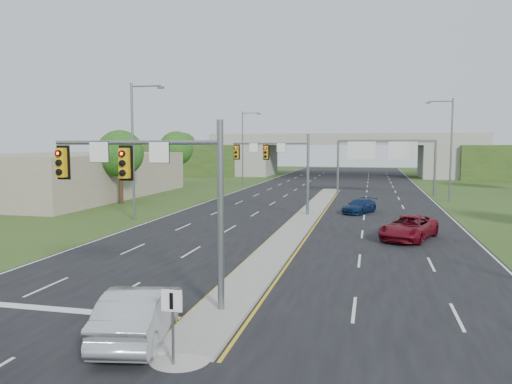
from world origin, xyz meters
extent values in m
plane|color=#2A4A1A|center=(0.00, 0.00, 0.00)|extent=(240.00, 240.00, 0.00)
cube|color=black|center=(0.00, 35.00, 0.01)|extent=(24.00, 160.00, 0.02)
cube|color=gray|center=(0.00, 23.00, 0.10)|extent=(2.00, 54.00, 0.16)
cone|color=gray|center=(0.00, -4.00, 0.10)|extent=(2.00, 2.00, 0.16)
cube|color=gold|center=(-1.15, 23.00, 0.03)|extent=(0.12, 54.00, 0.01)
cube|color=gold|center=(1.15, 23.00, 0.03)|extent=(0.12, 54.00, 0.01)
cube|color=silver|center=(-11.80, 35.00, 0.03)|extent=(0.12, 160.00, 0.01)
cube|color=silver|center=(11.80, 35.00, 0.03)|extent=(0.12, 160.00, 0.01)
cube|color=silver|center=(-6.50, -1.00, 0.03)|extent=(10.50, 0.50, 0.01)
cylinder|color=slate|center=(0.00, 0.00, 3.50)|extent=(0.24, 0.24, 7.00)
cylinder|color=slate|center=(-3.25, 0.00, 6.20)|extent=(6.50, 0.16, 0.16)
cube|color=gold|center=(-3.58, -0.25, 5.45)|extent=(0.35, 0.25, 1.10)
cube|color=gold|center=(-6.17, -0.25, 5.45)|extent=(0.35, 0.25, 1.10)
cube|color=black|center=(-3.58, -0.11, 5.45)|extent=(0.55, 0.04, 1.30)
cube|color=black|center=(-6.17, -0.11, 5.45)|extent=(0.55, 0.04, 1.30)
sphere|color=#FF0C05|center=(-3.58, -0.38, 5.80)|extent=(0.20, 0.20, 0.20)
sphere|color=#FF0C05|center=(-6.17, -0.38, 5.80)|extent=(0.20, 0.20, 0.20)
cube|color=white|center=(-4.68, -0.10, 5.85)|extent=(0.75, 0.04, 0.75)
cube|color=white|center=(-2.27, -0.10, 5.85)|extent=(0.75, 0.04, 0.75)
cylinder|color=slate|center=(0.00, 25.00, 3.50)|extent=(0.24, 0.24, 7.00)
cylinder|color=slate|center=(-3.25, 25.00, 6.20)|extent=(6.50, 0.16, 0.16)
cube|color=gold|center=(-3.58, 24.75, 5.45)|extent=(0.35, 0.25, 1.10)
cube|color=gold|center=(-6.17, 24.75, 5.45)|extent=(0.35, 0.25, 1.10)
cube|color=black|center=(-3.58, 24.89, 5.45)|extent=(0.55, 0.04, 1.30)
cube|color=black|center=(-6.17, 24.89, 5.45)|extent=(0.55, 0.04, 1.30)
sphere|color=#FF0C05|center=(-3.58, 24.62, 5.80)|extent=(0.20, 0.20, 0.20)
sphere|color=#FF0C05|center=(-6.17, 24.62, 5.80)|extent=(0.20, 0.20, 0.20)
cube|color=white|center=(-4.68, 24.90, 5.85)|extent=(0.75, 0.04, 0.75)
cube|color=white|center=(-2.27, 24.90, 5.85)|extent=(0.75, 0.04, 0.75)
cylinder|color=slate|center=(0.00, -4.50, 1.10)|extent=(0.08, 0.08, 2.20)
cube|color=white|center=(0.00, -4.55, 1.90)|extent=(0.60, 0.04, 0.60)
cube|color=black|center=(0.00, -4.58, 1.90)|extent=(0.10, 0.02, 0.45)
cylinder|color=slate|center=(1.20, 45.00, 3.30)|extent=(0.28, 0.28, 6.60)
cylinder|color=slate|center=(12.50, 45.00, 3.30)|extent=(0.28, 0.28, 6.60)
cube|color=slate|center=(6.85, 45.00, 6.50)|extent=(11.50, 0.35, 0.35)
cube|color=#0C591F|center=(4.00, 44.80, 5.40)|extent=(3.20, 0.08, 2.00)
cube|color=#0C591F|center=(8.80, 44.80, 5.40)|extent=(3.20, 0.08, 2.00)
cube|color=silver|center=(4.00, 44.75, 5.40)|extent=(3.30, 0.03, 2.10)
cube|color=silver|center=(8.80, 44.75, 5.40)|extent=(3.30, 0.03, 2.10)
cube|color=gray|center=(-17.00, 80.00, 3.00)|extent=(6.00, 12.00, 6.00)
cube|color=gray|center=(17.00, 80.00, 3.00)|extent=(6.00, 12.00, 6.00)
cube|color=#2A4A1A|center=(-30.00, 80.00, 3.00)|extent=(20.00, 14.00, 6.00)
cube|color=gray|center=(0.00, 80.00, 6.60)|extent=(50.00, 12.00, 1.20)
cube|color=gray|center=(0.00, 74.20, 7.65)|extent=(50.00, 0.40, 0.90)
cube|color=gray|center=(0.00, 85.80, 7.65)|extent=(50.00, 0.40, 0.90)
cylinder|color=slate|center=(-13.50, 20.00, 5.50)|extent=(0.20, 0.20, 11.00)
cylinder|color=slate|center=(-12.25, 20.00, 10.70)|extent=(2.50, 0.12, 0.12)
cube|color=slate|center=(-11.00, 20.00, 10.55)|extent=(0.50, 0.25, 0.18)
cylinder|color=slate|center=(-13.50, 55.00, 5.50)|extent=(0.20, 0.20, 11.00)
cylinder|color=slate|center=(-12.25, 55.00, 10.70)|extent=(2.50, 0.12, 0.12)
cube|color=slate|center=(-11.00, 55.00, 10.55)|extent=(0.50, 0.25, 0.18)
cylinder|color=slate|center=(13.50, 40.00, 5.50)|extent=(0.20, 0.20, 11.00)
cylinder|color=slate|center=(12.25, 40.00, 10.70)|extent=(2.50, 0.12, 0.12)
cube|color=slate|center=(11.00, 40.00, 10.55)|extent=(0.50, 0.25, 0.18)
cylinder|color=#382316|center=(-20.00, 30.00, 2.00)|extent=(0.44, 0.44, 4.00)
sphere|color=#1C4312|center=(-20.00, 30.00, 5.20)|extent=(4.80, 4.80, 4.80)
cylinder|color=#382316|center=(-24.00, 55.00, 2.12)|extent=(0.44, 0.44, 4.25)
sphere|color=#1C4312|center=(-24.00, 55.00, 5.53)|extent=(5.20, 5.20, 5.20)
cylinder|color=#382316|center=(-38.00, 94.00, 2.25)|extent=(0.44, 0.44, 4.50)
sphere|color=#1C4312|center=(-38.00, 94.00, 5.85)|extent=(6.00, 6.00, 6.00)
cylinder|color=#382316|center=(-24.00, 94.00, 2.12)|extent=(0.44, 0.44, 4.25)
sphere|color=#1C4312|center=(-24.00, 94.00, 5.53)|extent=(5.60, 5.60, 5.60)
cylinder|color=#382316|center=(24.00, 94.00, 2.12)|extent=(0.44, 0.44, 4.25)
sphere|color=#1C4312|center=(24.00, 94.00, 5.53)|extent=(5.60, 5.60, 5.60)
cube|color=gray|center=(-30.00, 35.00, 2.50)|extent=(18.00, 30.00, 5.00)
imported|color=#B0B2B8|center=(-1.81, -2.82, 0.86)|extent=(2.69, 5.33, 1.68)
imported|color=maroon|center=(7.65, 16.31, 0.79)|extent=(4.40, 6.09, 1.54)
imported|color=#0B1C42|center=(4.25, 28.11, 0.65)|extent=(3.35, 4.70, 1.26)
camera|label=1|loc=(5.21, -16.89, 6.14)|focal=35.00mm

